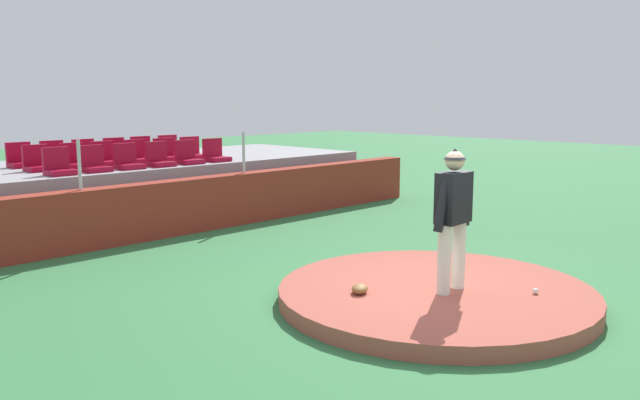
{
  "coord_description": "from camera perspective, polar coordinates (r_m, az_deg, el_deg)",
  "views": [
    {
      "loc": [
        -6.8,
        -4.62,
        2.62
      ],
      "look_at": [
        0.0,
        2.09,
        1.1
      ],
      "focal_mm": 36.59,
      "sensor_mm": 36.0,
      "label": 1
    }
  ],
  "objects": [
    {
      "name": "stadium_chair_11",
      "position": [
        15.27,
        -11.1,
        4.16
      ],
      "size": [
        0.48,
        0.44,
        0.5
      ],
      "rotation": [
        0.0,
        0.0,
        3.14
      ],
      "color": "maroon",
      "rests_on": "bleacher_platform"
    },
    {
      "name": "stadium_chair_7",
      "position": [
        13.9,
        -20.68,
        3.28
      ],
      "size": [
        0.48,
        0.44,
        0.5
      ],
      "rotation": [
        0.0,
        0.0,
        3.14
      ],
      "color": "maroon",
      "rests_on": "bleacher_platform"
    },
    {
      "name": "brick_barrier",
      "position": [
        12.76,
        -12.49,
        -0.63
      ],
      "size": [
        13.4,
        0.4,
        1.05
      ],
      "primitive_type": "cube",
      "color": "maroon",
      "rests_on": "ground_plane"
    },
    {
      "name": "stadium_chair_6",
      "position": [
        13.61,
        -23.46,
        3.0
      ],
      "size": [
        0.48,
        0.44,
        0.5
      ],
      "rotation": [
        0.0,
        0.0,
        3.14
      ],
      "color": "maroon",
      "rests_on": "bleacher_platform"
    },
    {
      "name": "stadium_chair_8",
      "position": [
        14.2,
        -18.32,
        3.51
      ],
      "size": [
        0.48,
        0.44,
        0.5
      ],
      "rotation": [
        0.0,
        0.0,
        3.14
      ],
      "color": "maroon",
      "rests_on": "bleacher_platform"
    },
    {
      "name": "stadium_chair_10",
      "position": [
        14.87,
        -13.31,
        3.96
      ],
      "size": [
        0.48,
        0.44,
        0.5
      ],
      "rotation": [
        0.0,
        0.0,
        3.14
      ],
      "color": "maroon",
      "rests_on": "bleacher_platform"
    },
    {
      "name": "stadium_chair_2",
      "position": [
        13.41,
        -16.48,
        3.3
      ],
      "size": [
        0.48,
        0.44,
        0.5
      ],
      "rotation": [
        0.0,
        0.0,
        3.14
      ],
      "color": "maroon",
      "rests_on": "bleacher_platform"
    },
    {
      "name": "baseball",
      "position": [
        8.58,
        18.32,
        -7.56
      ],
      "size": [
        0.07,
        0.07,
        0.07
      ],
      "primitive_type": "sphere",
      "color": "white",
      "rests_on": "pitchers_mound"
    },
    {
      "name": "stadium_chair_5",
      "position": [
        14.55,
        -9.15,
        3.98
      ],
      "size": [
        0.48,
        0.44,
        0.5
      ],
      "rotation": [
        0.0,
        0.0,
        3.14
      ],
      "color": "maroon",
      "rests_on": "bleacher_platform"
    },
    {
      "name": "pitcher",
      "position": [
        8.21,
        11.56,
        -0.81
      ],
      "size": [
        0.77,
        0.29,
        1.8
      ],
      "rotation": [
        0.0,
        0.0,
        0.05
      ],
      "color": "white",
      "rests_on": "pitchers_mound"
    },
    {
      "name": "stadium_chair_15",
      "position": [
        15.31,
        -17.38,
        3.93
      ],
      "size": [
        0.48,
        0.44,
        0.5
      ],
      "rotation": [
        0.0,
        0.0,
        3.14
      ],
      "color": "maroon",
      "rests_on": "bleacher_platform"
    },
    {
      "name": "stadium_chair_0",
      "position": [
        12.77,
        -21.89,
        2.75
      ],
      "size": [
        0.48,
        0.44,
        0.5
      ],
      "rotation": [
        0.0,
        0.0,
        3.14
      ],
      "color": "maroon",
      "rests_on": "bleacher_platform"
    },
    {
      "name": "bleacher_platform",
      "position": [
        14.93,
        -17.82,
        0.85
      ],
      "size": [
        11.71,
        3.94,
        1.21
      ],
      "primitive_type": "cube",
      "color": "gray",
      "rests_on": "ground_plane"
    },
    {
      "name": "stadium_chair_12",
      "position": [
        14.47,
        -24.71,
        3.24
      ],
      "size": [
        0.48,
        0.44,
        0.5
      ],
      "rotation": [
        0.0,
        0.0,
        3.14
      ],
      "color": "maroon",
      "rests_on": "bleacher_platform"
    },
    {
      "name": "stadium_chair_14",
      "position": [
        15.0,
        -19.81,
        3.71
      ],
      "size": [
        0.48,
        0.44,
        0.5
      ],
      "rotation": [
        0.0,
        0.0,
        3.14
      ],
      "color": "maroon",
      "rests_on": "bleacher_platform"
    },
    {
      "name": "ground_plane",
      "position": [
        8.63,
        10.04,
        -8.77
      ],
      "size": [
        60.0,
        60.0,
        0.0
      ],
      "primitive_type": "plane",
      "color": "#347440"
    },
    {
      "name": "pitchers_mound",
      "position": [
        8.6,
        10.05,
        -8.14
      ],
      "size": [
        4.04,
        4.04,
        0.2
      ],
      "primitive_type": "cylinder",
      "color": "#A85041",
      "rests_on": "ground_plane"
    },
    {
      "name": "stadium_chair_4",
      "position": [
        14.11,
        -11.48,
        3.75
      ],
      "size": [
        0.48,
        0.44,
        0.5
      ],
      "rotation": [
        0.0,
        0.0,
        3.14
      ],
      "color": "maroon",
      "rests_on": "bleacher_platform"
    },
    {
      "name": "fielding_glove",
      "position": [
        8.19,
        3.5,
        -7.76
      ],
      "size": [
        0.36,
        0.33,
        0.11
      ],
      "primitive_type": "ellipsoid",
      "rotation": [
        0.0,
        0.0,
        0.57
      ],
      "color": "brown",
      "rests_on": "pitchers_mound"
    },
    {
      "name": "stadium_chair_3",
      "position": [
        13.73,
        -13.91,
        3.53
      ],
      "size": [
        0.48,
        0.44,
        0.5
      ],
      "rotation": [
        0.0,
        0.0,
        3.14
      ],
      "color": "maroon",
      "rests_on": "bleacher_platform"
    },
    {
      "name": "stadium_chair_9",
      "position": [
        14.54,
        -15.74,
        3.75
      ],
      "size": [
        0.48,
        0.44,
        0.5
      ],
      "rotation": [
        0.0,
        0.0,
        3.14
      ],
      "color": "maroon",
      "rests_on": "bleacher_platform"
    },
    {
      "name": "stadium_chair_17",
      "position": [
        16.02,
        -12.97,
        4.32
      ],
      "size": [
        0.48,
        0.44,
        0.5
      ],
      "rotation": [
        0.0,
        0.0,
        3.14
      ],
      "color": "maroon",
      "rests_on": "bleacher_platform"
    },
    {
      "name": "fence_post_left",
      "position": [
        11.74,
        -20.3,
        2.89
      ],
      "size": [
        0.06,
        0.06,
        0.86
      ],
      "primitive_type": "cylinder",
      "color": "silver",
      "rests_on": "brick_barrier"
    },
    {
      "name": "stadium_chair_16",
      "position": [
        15.67,
        -15.22,
        4.13
      ],
      "size": [
        0.48,
        0.44,
        0.5
      ],
      "rotation": [
        0.0,
        0.0,
        3.14
      ],
      "color": "maroon",
      "rests_on": "bleacher_platform"
    },
    {
      "name": "stadium_chair_1",
      "position": [
        13.1,
        -19.15,
        3.04
      ],
      "size": [
        0.48,
        0.44,
        0.5
      ],
      "rotation": [
        0.0,
        0.0,
        3.14
      ],
      "color": "maroon",
      "rests_on": "bleacher_platform"
    },
    {
      "name": "fence_post_right",
      "position": [
        13.61,
        -6.69,
        4.16
      ],
      "size": [
        0.06,
        0.06,
        0.86
      ],
      "primitive_type": "cylinder",
      "color": "silver",
      "rests_on": "brick_barrier"
    },
    {
      "name": "stadium_chair_13",
      "position": [
        14.73,
        -22.21,
        3.48
      ],
      "size": [
        0.48,
        0.44,
        0.5
      ],
      "rotation": [
        0.0,
        0.0,
        3.14
      ],
      "color": "maroon",
      "rests_on": "bleacher_platform"
    }
  ]
}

